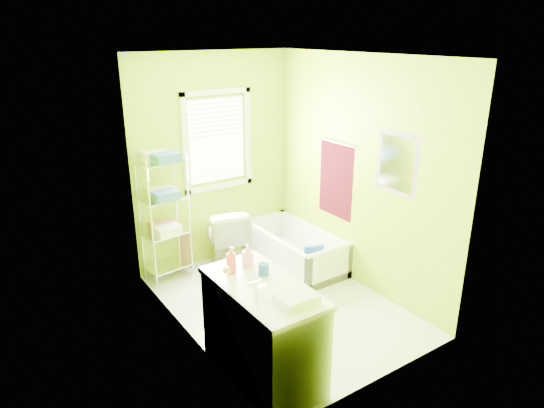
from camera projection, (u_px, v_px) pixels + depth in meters
ground at (280, 304)px, 5.27m from camera, size 2.90×2.90×0.00m
room_envelope at (281, 167)px, 4.75m from camera, size 2.14×2.94×2.62m
window at (217, 135)px, 5.86m from camera, size 0.92×0.05×1.22m
door at (244, 288)px, 3.61m from camera, size 0.09×0.80×2.00m
right_wall_decor at (359, 173)px, 5.36m from camera, size 0.04×1.48×1.17m
bathtub at (295, 253)px, 6.14m from camera, size 0.67×1.44×0.47m
toilet at (225, 238)px, 5.95m from camera, size 0.65×0.89×0.82m
vanity at (263, 328)px, 4.06m from camera, size 0.59×1.16×1.11m
wire_shelf_unit at (164, 203)px, 5.57m from camera, size 0.55×0.45×1.54m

